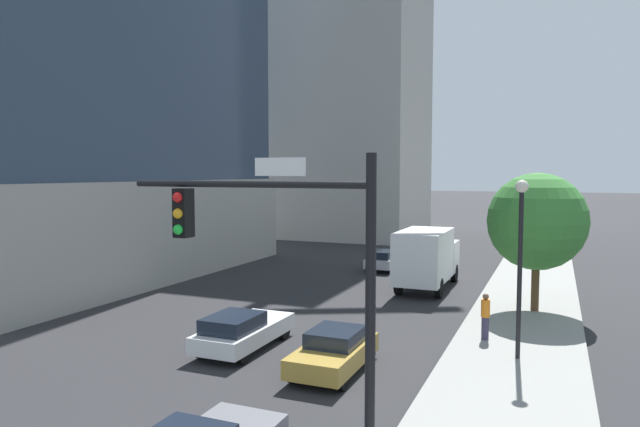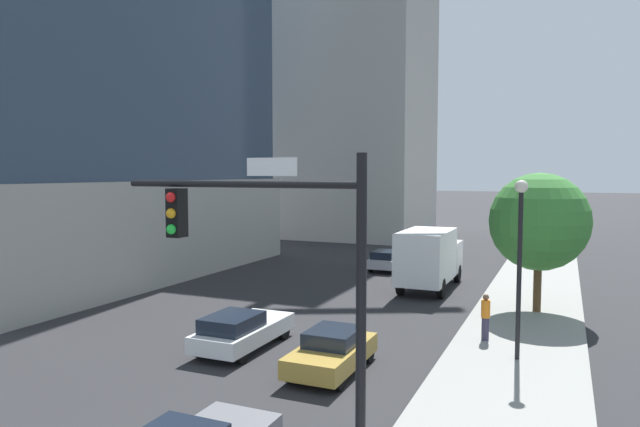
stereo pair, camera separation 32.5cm
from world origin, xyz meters
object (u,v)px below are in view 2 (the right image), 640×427
Objects in this scene: car_gold at (332,351)px; car_white at (241,330)px; traffic_light_pole at (278,263)px; street_tree at (539,222)px; street_lamp at (520,244)px; pedestrian_orange_shirt at (486,316)px; construction_building at (360,53)px; box_truck at (429,257)px; car_silver at (388,260)px.

car_white reaches higher than car_gold.
traffic_light_pole reaches higher than street_tree.
traffic_light_pole is 1.10× the size of street_lamp.
car_gold is (-5.55, -3.33, -3.47)m from street_lamp.
street_tree reaches higher than pedestrian_orange_shirt.
street_tree is 1.38× the size of car_white.
construction_building is 32.57m from box_truck.
construction_building is 43.17m from car_white.
street_lamp is at bearing 69.84° from traffic_light_pole.
car_silver is at bearing -65.27° from construction_building.
car_white is at bearing 125.84° from traffic_light_pole.
car_white is (-4.00, 0.86, 0.03)m from car_gold.
traffic_light_pole is 18.38m from street_tree.
construction_building is 42.78m from street_lamp.
car_white is 0.66× the size of box_truck.
car_silver is (-0.00, 18.83, -0.02)m from car_white.
car_gold is 0.87× the size of car_white.
car_gold is 4.09m from car_white.
pedestrian_orange_shirt reaches higher than car_gold.
traffic_light_pole is at bearing -110.16° from street_lamp.
street_lamp is (3.82, 10.40, -0.62)m from traffic_light_pole.
street_tree is 6.71m from pedestrian_orange_shirt.
street_tree is 3.59× the size of pedestrian_orange_shirt.
traffic_light_pole is 13.05m from pedestrian_orange_shirt.
traffic_light_pole reaches higher than pedestrian_orange_shirt.
traffic_light_pole is at bearing -76.25° from car_gold.
street_tree is 12.83m from car_gold.
street_lamp is 1.33× the size of car_white.
street_lamp is at bearing 30.94° from car_gold.
car_white is (-5.73, 7.93, -4.06)m from traffic_light_pole.
street_lamp is 3.83m from pedestrian_orange_shirt.
pedestrian_orange_shirt is (8.24, 4.32, 0.34)m from car_white.
traffic_light_pole reaches higher than car_white.
box_truck is (4.00, -5.29, 1.17)m from car_silver.
traffic_light_pole is 1.06× the size of street_tree.
street_tree is (0.29, 7.50, 0.16)m from street_lamp.
pedestrian_orange_shirt is at bearing 27.67° from car_white.
car_white is (-9.55, -2.47, -3.43)m from street_lamp.
box_truck is at bearing 114.73° from pedestrian_orange_shirt.
box_truck is (-5.55, 11.07, -2.28)m from street_lamp.
car_silver is (-9.55, 16.36, -3.45)m from street_lamp.
car_silver is at bearing 120.28° from street_lamp.
street_tree reaches higher than street_lamp.
box_truck is (12.91, -24.64, -16.94)m from construction_building.
box_truck is 10.18m from pedestrian_orange_shirt.
pedestrian_orange_shirt is (-1.60, -5.65, -3.25)m from street_tree.
street_tree is at bearing 61.64° from car_gold.
car_gold is at bearing -78.52° from car_silver.
box_truck is at bearing -52.92° from car_silver.
street_tree reaches higher than box_truck.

